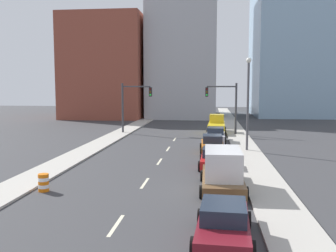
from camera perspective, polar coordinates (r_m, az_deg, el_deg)
name	(u,v)px	position (r m, az deg, el deg)	size (l,w,h in m)	color
sidewalk_left	(133,126)	(52.31, -5.30, -0.07)	(2.38, 91.87, 0.12)	#ADA89E
sidewalk_right	(234,128)	(51.32, 9.96, -0.25)	(2.38, 91.87, 0.12)	#ADA89E
lane_stripe_at_9m	(116,225)	(15.73, -7.91, -14.74)	(0.16, 2.40, 0.01)	beige
lane_stripe_at_16m	(145,183)	(21.96, -3.55, -8.67)	(0.16, 2.40, 0.01)	beige
lane_stripe_at_22m	(160,161)	(28.06, -1.30, -5.43)	(0.16, 2.40, 0.01)	beige
lane_stripe_at_28m	(168,149)	(33.71, 0.02, -3.50)	(0.16, 2.40, 0.01)	beige
lane_stripe_at_34m	(175,139)	(39.77, 1.02, -2.04)	(0.16, 2.40, 0.01)	beige
building_brick_left	(109,68)	(70.56, -9.02, 8.72)	(14.00, 16.00, 18.03)	brown
building_office_center	(184,42)	(72.62, 2.45, 12.60)	(12.00, 20.00, 27.86)	#A8A8AD
building_glass_right	(289,7)	(78.91, 17.97, 16.92)	(13.00, 20.00, 41.81)	#8CADC6
traffic_signal_left	(131,101)	(44.79, -5.66, 3.76)	(3.66, 0.35, 5.99)	#38383D
traffic_signal_right	(227,102)	(43.84, 9.00, 3.67)	(3.66, 0.35, 5.99)	#38383D
traffic_barrel	(44,183)	(21.21, -18.44, -8.19)	(0.56, 0.56, 0.95)	orange
street_lamp	(248,97)	(32.68, 12.09, 4.29)	(0.44, 0.44, 8.01)	#4C4C51
sedan_maroon	(223,224)	(14.05, 8.45, -14.50)	(2.27, 4.67, 1.42)	maroon
box_truck_brown	(222,171)	(20.41, 8.30, -6.80)	(2.46, 5.55, 2.27)	brown
sedan_red	(214,158)	(26.05, 7.02, -4.93)	(2.11, 4.26, 1.39)	red
sedan_orange	(212,145)	(31.74, 6.77, -2.87)	(2.19, 4.44, 1.53)	orange
sedan_silver	(215,136)	(37.72, 7.25, -1.47)	(2.20, 4.54, 1.53)	#B2B2BC
pickup_truck_yellow	(217,126)	(45.17, 7.41, 0.01)	(2.37, 6.18, 2.23)	gold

